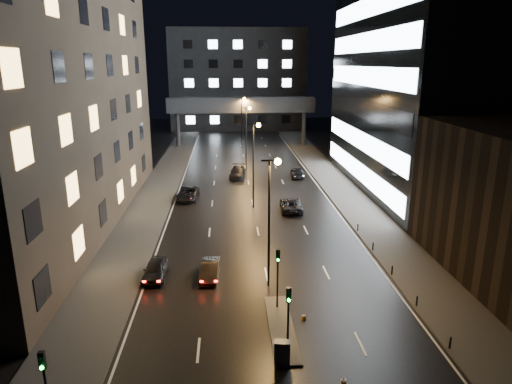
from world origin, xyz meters
The scene contains 25 objects.
ground centered at (0.00, 40.00, 0.00)m, with size 160.00×160.00×0.00m, color black.
sidewalk_left centered at (-12.50, 35.00, 0.07)m, with size 5.00×110.00×0.15m, color #383533.
sidewalk_right centered at (12.50, 35.00, 0.07)m, with size 5.00×110.00×0.15m, color #383533.
building_left centered at (-22.50, 24.00, 20.00)m, with size 15.00×48.00×40.00m, color #2D2319.
building_right_glass centered at (25.00, 36.00, 22.50)m, with size 20.00×36.00×45.00m, color black.
building_far centered at (0.00, 98.00, 12.50)m, with size 34.00×14.00×25.00m, color #333335.
skybridge centered at (0.00, 70.00, 8.34)m, with size 30.00×3.00×10.00m.
median_island centered at (0.30, 2.00, 0.07)m, with size 1.60×8.00×0.15m, color #383533.
traffic_signal_near centered at (0.30, 4.49, 3.09)m, with size 0.28×0.34×4.40m.
traffic_signal_far centered at (0.30, -1.01, 3.09)m, with size 0.28×0.34×4.40m.
traffic_signal_corner centered at (-11.50, -6.01, 2.94)m, with size 0.28×0.34×4.40m.
bollard_row centered at (10.20, 6.50, 0.45)m, with size 0.12×25.12×0.90m.
streetlight_near centered at (0.16, 8.00, 6.50)m, with size 1.45×0.50×10.15m.
streetlight_mid_a centered at (0.16, 28.00, 6.50)m, with size 1.45×0.50×10.15m.
streetlight_mid_b centered at (0.16, 48.00, 6.50)m, with size 1.45×0.50×10.15m.
streetlight_far centered at (0.16, 68.00, 6.50)m, with size 1.45×0.50×10.15m.
car_away_a centered at (-9.00, 9.97, 0.73)m, with size 1.72×4.27×1.45m, color black.
car_away_b centered at (-4.62, 9.71, 0.67)m, with size 1.42×4.08×1.34m, color black.
car_away_c centered at (-8.15, 31.90, 0.75)m, with size 2.49×5.39×1.50m, color black.
car_away_d centered at (-1.50, 43.17, 0.80)m, with size 2.25×5.53×1.61m, color black.
car_toward_a centered at (4.34, 26.54, 0.73)m, with size 2.42×5.25×1.46m, color black.
car_toward_b centered at (7.56, 42.72, 0.69)m, with size 1.92×4.73×1.37m, color black.
utility_cabinet centered at (-0.10, -1.70, 0.84)m, with size 0.90×0.51×1.38m, color #4D4D4F.
cone_a centered at (1.96, 3.00, 0.23)m, with size 0.34×0.34×0.46m, color orange.
cone_b centered at (3.00, -3.69, 0.27)m, with size 0.38×0.38×0.55m, color orange.
Camera 1 is at (-3.06, -24.15, 16.81)m, focal length 32.00 mm.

